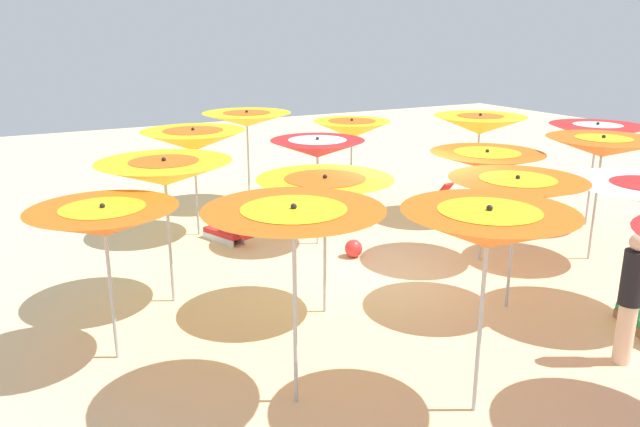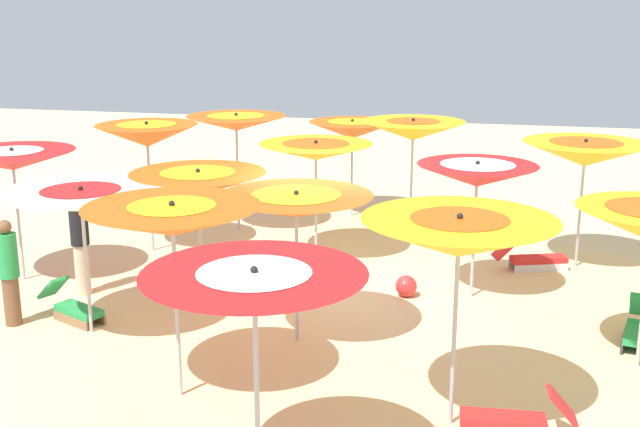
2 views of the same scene
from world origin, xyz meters
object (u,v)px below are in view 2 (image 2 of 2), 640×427
at_px(beach_umbrella_6, 198,183).
at_px(lounger_1, 74,307).
at_px(beach_umbrella_11, 172,220).
at_px(lounger_2, 533,259).
at_px(beach_umbrella_8, 585,154).
at_px(beach_umbrella_3, 12,160).
at_px(beach_umbrella_5, 316,151).
at_px(beach_umbrella_15, 255,292).
at_px(beach_umbrella_7, 81,200).
at_px(beach_umbrella_0, 352,130).
at_px(lounger_3, 512,419).
at_px(beach_umbrella_4, 413,130).
at_px(beachgoer_0, 80,238).
at_px(beach_umbrella_1, 236,123).
at_px(lounger_0, 638,330).
at_px(beachgoer_1, 9,271).
at_px(beach_umbrella_10, 296,205).
at_px(beach_umbrella_14, 459,237).
at_px(beach_umbrella_2, 147,135).
at_px(beach_umbrella_9, 477,175).

distance_m(beach_umbrella_6, lounger_1, 2.64).
height_order(beach_umbrella_11, lounger_2, beach_umbrella_11).
xyz_separation_m(beach_umbrella_8, beach_umbrella_11, (5.10, 6.27, 0.12)).
bearing_deg(beach_umbrella_3, beach_umbrella_5, -153.33).
bearing_deg(beach_umbrella_15, beach_umbrella_7, -42.90).
xyz_separation_m(beach_umbrella_0, lounger_3, (-3.52, 9.00, -1.76)).
xyz_separation_m(beach_umbrella_0, beach_umbrella_7, (2.45, 7.40, 0.02)).
bearing_deg(lounger_1, beach_umbrella_4, 77.11).
relative_size(beach_umbrella_3, lounger_3, 1.83).
xyz_separation_m(beach_umbrella_5, beachgoer_0, (3.29, 2.77, -1.07)).
bearing_deg(beach_umbrella_1, lounger_0, 149.41).
height_order(lounger_0, beachgoer_1, beachgoer_1).
height_order(beach_umbrella_5, lounger_1, beach_umbrella_5).
height_order(beach_umbrella_8, lounger_0, beach_umbrella_8).
bearing_deg(beachgoer_0, beach_umbrella_15, 29.88).
bearing_deg(beach_umbrella_15, beach_umbrella_8, -113.63).
bearing_deg(beach_umbrella_8, beach_umbrella_15, 66.37).
bearing_deg(beach_umbrella_10, beach_umbrella_0, -85.51).
bearing_deg(beachgoer_1, beach_umbrella_6, 115.70).
xyz_separation_m(beach_umbrella_3, beach_umbrella_15, (-5.88, 5.18, 0.02)).
xyz_separation_m(beach_umbrella_10, beach_umbrella_14, (-2.30, 1.88, 0.24)).
xyz_separation_m(beach_umbrella_1, beach_umbrella_11, (-1.68, 7.22, -0.06)).
xyz_separation_m(beach_umbrella_0, beach_umbrella_1, (2.11, 1.69, 0.32)).
bearing_deg(beach_umbrella_11, beachgoer_1, -24.73).
bearing_deg(beachgoer_1, beach_umbrella_14, 71.14).
bearing_deg(beach_umbrella_2, beach_umbrella_0, -133.37).
xyz_separation_m(beach_umbrella_7, lounger_2, (-6.36, -4.38, -1.78)).
bearing_deg(beach_umbrella_14, lounger_3, 169.33).
bearing_deg(beach_umbrella_3, beach_umbrella_2, -125.13).
distance_m(lounger_1, beachgoer_0, 1.37).
distance_m(beach_umbrella_9, beach_umbrella_10, 3.31).
relative_size(beach_umbrella_6, beach_umbrella_7, 0.95).
xyz_separation_m(beach_umbrella_0, beach_umbrella_11, (0.43, 8.92, 0.26)).
relative_size(beach_umbrella_8, beach_umbrella_10, 1.08).
bearing_deg(beachgoer_1, beach_umbrella_1, 158.01).
distance_m(beach_umbrella_0, beach_umbrella_2, 4.77).
xyz_separation_m(beach_umbrella_2, beach_umbrella_15, (-4.41, 7.27, -0.13)).
relative_size(beach_umbrella_0, lounger_1, 1.75).
bearing_deg(beach_umbrella_15, beach_umbrella_10, -81.04).
relative_size(beach_umbrella_1, beach_umbrella_5, 1.11).
xyz_separation_m(beach_umbrella_7, beach_umbrella_14, (-5.30, 1.48, 0.24)).
distance_m(beach_umbrella_0, beach_umbrella_4, 1.91).
bearing_deg(lounger_2, beach_umbrella_8, 5.95).
bearing_deg(beachgoer_0, lounger_1, 8.45).
xyz_separation_m(beach_umbrella_2, beach_umbrella_10, (-3.82, 3.53, -0.28)).
distance_m(beach_umbrella_1, lounger_1, 5.80).
bearing_deg(beach_umbrella_1, beach_umbrella_6, 100.83).
distance_m(beach_umbrella_8, beachgoer_1, 9.73).
height_order(beach_umbrella_0, beachgoer_0, beach_umbrella_0).
height_order(beach_umbrella_14, beachgoer_0, beach_umbrella_14).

